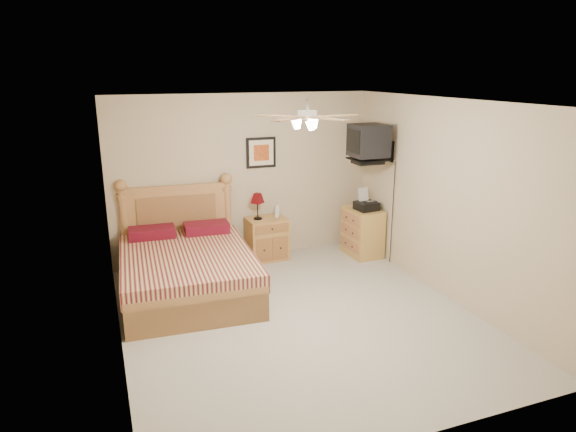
% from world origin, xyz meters
% --- Properties ---
extents(floor, '(4.50, 4.50, 0.00)m').
position_xyz_m(floor, '(0.00, 0.00, 0.00)').
color(floor, '#AAA499').
rests_on(floor, ground).
extents(ceiling, '(4.00, 4.50, 0.04)m').
position_xyz_m(ceiling, '(0.00, 0.00, 2.50)').
color(ceiling, white).
rests_on(ceiling, ground).
extents(wall_back, '(4.00, 0.04, 2.50)m').
position_xyz_m(wall_back, '(0.00, 2.25, 1.25)').
color(wall_back, '#BDAA8B').
rests_on(wall_back, ground).
extents(wall_front, '(4.00, 0.04, 2.50)m').
position_xyz_m(wall_front, '(0.00, -2.25, 1.25)').
color(wall_front, '#BDAA8B').
rests_on(wall_front, ground).
extents(wall_left, '(0.04, 4.50, 2.50)m').
position_xyz_m(wall_left, '(-2.00, 0.00, 1.25)').
color(wall_left, '#BDAA8B').
rests_on(wall_left, ground).
extents(wall_right, '(0.04, 4.50, 2.50)m').
position_xyz_m(wall_right, '(2.00, 0.00, 1.25)').
color(wall_right, '#BDAA8B').
rests_on(wall_right, ground).
extents(bed, '(1.72, 2.19, 1.37)m').
position_xyz_m(bed, '(-1.10, 1.12, 0.68)').
color(bed, '#AA7548').
rests_on(bed, ground).
extents(nightstand, '(0.61, 0.46, 0.64)m').
position_xyz_m(nightstand, '(0.27, 2.00, 0.32)').
color(nightstand, '#A9753F').
rests_on(nightstand, ground).
extents(table_lamp, '(0.23, 0.23, 0.40)m').
position_xyz_m(table_lamp, '(0.14, 2.03, 0.85)').
color(table_lamp, '#5B080D').
rests_on(table_lamp, nightstand).
extents(lotion_bottle, '(0.09, 0.09, 0.23)m').
position_xyz_m(lotion_bottle, '(0.44, 2.02, 0.76)').
color(lotion_bottle, silver).
rests_on(lotion_bottle, nightstand).
extents(framed_picture, '(0.46, 0.04, 0.46)m').
position_xyz_m(framed_picture, '(0.27, 2.23, 1.62)').
color(framed_picture, black).
rests_on(framed_picture, wall_back).
extents(dresser, '(0.46, 0.65, 0.75)m').
position_xyz_m(dresser, '(1.73, 1.64, 0.37)').
color(dresser, '#AC8343').
rests_on(dresser, ground).
extents(fax_machine, '(0.34, 0.36, 0.33)m').
position_xyz_m(fax_machine, '(1.74, 1.57, 0.91)').
color(fax_machine, black).
rests_on(fax_machine, dresser).
extents(magazine_lower, '(0.23, 0.30, 0.03)m').
position_xyz_m(magazine_lower, '(1.74, 1.87, 0.76)').
color(magazine_lower, tan).
rests_on(magazine_lower, dresser).
extents(magazine_upper, '(0.25, 0.32, 0.02)m').
position_xyz_m(magazine_upper, '(1.77, 1.89, 0.79)').
color(magazine_upper, tan).
rests_on(magazine_upper, magazine_lower).
extents(wall_tv, '(0.56, 0.46, 0.58)m').
position_xyz_m(wall_tv, '(1.75, 1.34, 1.81)').
color(wall_tv, black).
rests_on(wall_tv, wall_right).
extents(ceiling_fan, '(1.14, 1.14, 0.28)m').
position_xyz_m(ceiling_fan, '(0.00, -0.20, 2.36)').
color(ceiling_fan, white).
rests_on(ceiling_fan, ceiling).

